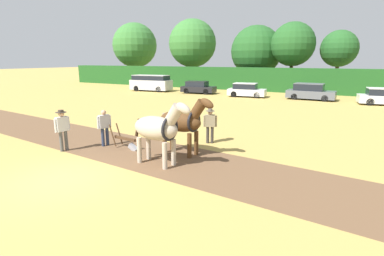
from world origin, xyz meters
TOP-DOWN VIEW (x-y plane):
  - ground_plane at (0.00, 0.00)m, footprint 240.00×240.00m
  - plowed_furrow_strip at (-3.34, 4.01)m, footprint 35.46×6.98m
  - hedgerow at (0.00, 31.26)m, footprint 67.86×1.78m
  - tree_far_left at (-26.34, 36.38)m, footprint 7.59×7.59m
  - tree_left at (-14.40, 35.42)m, footprint 7.19×7.19m
  - tree_center_left at (-4.67, 36.22)m, footprint 7.04×7.04m
  - tree_center at (0.52, 34.85)m, footprint 5.55×5.55m
  - tree_center_right at (5.78, 37.09)m, footprint 4.58×4.58m
  - draft_horse_lead_left at (1.98, 2.74)m, footprint 2.67×1.12m
  - draft_horse_lead_right at (2.12, 4.26)m, footprint 2.71×1.09m
  - plow at (-0.42, 3.74)m, footprint 1.53×0.50m
  - farmer_at_plow at (-1.61, 3.63)m, footprint 0.35×0.64m
  - farmer_beside_team at (2.40, 6.33)m, footprint 0.59×0.41m
  - farmer_onlooker_left at (-2.61, 2.20)m, footprint 0.45×0.68m
  - parked_van at (-14.32, 24.44)m, footprint 5.24×2.57m
  - parked_car_left at (-7.92, 24.88)m, footprint 4.03×2.16m
  - parked_car_center_left at (-1.93, 24.39)m, footprint 4.04×2.18m
  - parked_car_center at (4.29, 25.21)m, footprint 4.52×1.92m

SIDE VIEW (x-z plane):
  - ground_plane at x=0.00m, z-range 0.00..0.00m
  - plowed_furrow_strip at x=-3.34m, z-range 0.00..0.01m
  - plow at x=-0.42m, z-range -0.25..0.88m
  - parked_car_left at x=-7.92m, z-range -0.02..1.39m
  - parked_car_center_left at x=-1.93m, z-range -0.03..1.42m
  - parked_car_center at x=4.29m, z-range -0.04..1.56m
  - farmer_beside_team at x=2.40m, z-range 0.13..1.77m
  - farmer_at_plow at x=-1.61m, z-range 0.13..1.80m
  - parked_van at x=-14.32m, z-range 0.03..2.00m
  - farmer_onlooker_left at x=-2.61m, z-range 0.17..1.96m
  - draft_horse_lead_right at x=2.12m, z-range 0.14..2.65m
  - draft_horse_lead_left at x=1.98m, z-range 0.14..2.65m
  - hedgerow at x=0.00m, z-range 0.00..2.86m
  - tree_center_left at x=-4.67m, z-range 0.74..9.26m
  - tree_center_right at x=5.78m, z-range 1.43..8.92m
  - tree_center at x=0.52m, z-range 1.47..10.01m
  - tree_left at x=-14.40m, z-range 1.32..11.16m
  - tree_far_left at x=-26.34m, z-range 1.22..11.27m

